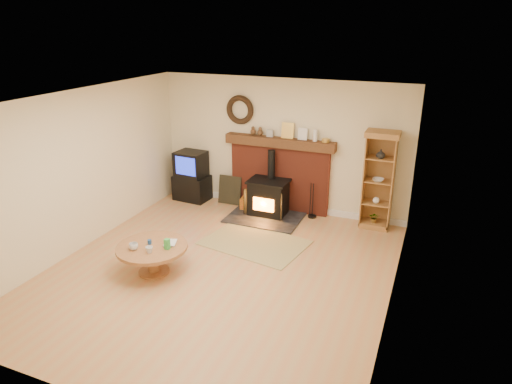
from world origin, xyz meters
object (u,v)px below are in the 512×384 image
at_px(tv_unit, 192,177).
at_px(curio_cabinet, 379,180).
at_px(wood_stove, 268,199).
at_px(coffee_table, 152,251).

bearing_deg(tv_unit, curio_cabinet, 1.27).
distance_m(wood_stove, coffee_table, 2.81).
xyz_separation_m(wood_stove, curio_cabinet, (2.02, 0.28, 0.56)).
bearing_deg(tv_unit, coffee_table, -71.36).
bearing_deg(coffee_table, wood_stove, 72.95).
relative_size(curio_cabinet, coffee_table, 1.70).
xyz_separation_m(curio_cabinet, coffee_table, (-2.84, -2.97, -0.54)).
relative_size(tv_unit, curio_cabinet, 0.58).
relative_size(wood_stove, curio_cabinet, 0.78).
distance_m(wood_stove, tv_unit, 1.82).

